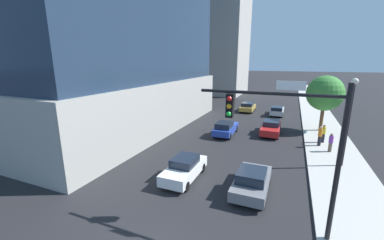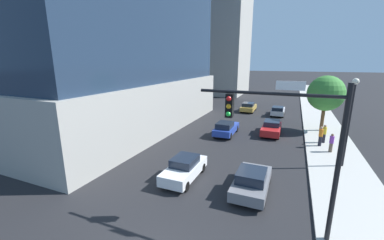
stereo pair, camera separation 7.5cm
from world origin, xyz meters
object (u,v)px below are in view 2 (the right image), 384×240
Objects in this scene: car_white at (184,168)px; street_tree at (326,93)px; pedestrian_yellow_shirt at (324,134)px; pedestrian_purple_shirt at (331,143)px; car_red at (272,128)px; car_gray at (252,181)px; pedestrian_orange_shirt at (321,136)px; construction_building at (217,13)px; street_lamp at (351,111)px; car_blue at (226,128)px; car_gold at (248,107)px; traffic_light_pole at (289,131)px; car_silver at (278,111)px.

street_tree is at bearing 59.28° from car_white.
pedestrian_purple_shirt is at bearing -82.76° from pedestrian_yellow_shirt.
car_gray reaches higher than car_red.
pedestrian_orange_shirt is (4.38, 10.13, 0.34)m from car_gray.
street_lamp is at bearing -60.10° from construction_building.
car_red is (4.37, 2.22, -0.04)m from car_blue.
car_gray is (15.98, -43.44, -17.56)m from construction_building.
car_red is at bearing -147.70° from street_tree.
construction_building is 49.51m from car_gray.
street_tree reaches higher than car_red.
construction_building is 9.38× the size of car_blue.
construction_building is at bearing 104.99° from car_white.
car_white is at bearing -129.25° from pedestrian_yellow_shirt.
car_red is 1.07× the size of car_gray.
street_tree is 1.44× the size of car_white.
pedestrian_purple_shirt is 0.93× the size of pedestrian_yellow_shirt.
car_red is (-4.97, -3.14, -3.52)m from street_tree.
construction_building is at bearing 109.37° from car_blue.
pedestrian_orange_shirt is (8.75, -13.46, 0.37)m from car_gold.
traffic_light_pole is at bearing -102.16° from pedestrian_yellow_shirt.
car_silver is at bearing -52.66° from construction_building.
traffic_light_pole is 9.61m from street_lamp.
car_red is at bearing 90.00° from car_gray.
car_silver is 2.43× the size of pedestrian_yellow_shirt.
car_white is (11.62, -43.39, -17.57)m from construction_building.
traffic_light_pole is 1.05× the size of street_lamp.
car_gold is at bearing 119.40° from street_lamp.
construction_building reaches higher than pedestrian_purple_shirt.
car_red is 5.05m from pedestrian_orange_shirt.
pedestrian_purple_shirt is at bearing -69.62° from car_silver.
construction_building is 6.12× the size of traffic_light_pole.
car_gray is 10.17m from pedestrian_purple_shirt.
construction_building is 31.69m from car_silver.
street_lamp is 9.30m from car_red.
pedestrian_purple_shirt is at bearing -36.89° from car_red.
pedestrian_yellow_shirt is (9.14, 11.19, 0.31)m from car_white.
car_gold is 17.54m from pedestrian_purple_shirt.
car_gray is 22.49m from car_silver.
pedestrian_yellow_shirt reaches higher than car_red.
pedestrian_purple_shirt reaches higher than car_red.
pedestrian_yellow_shirt is (4.77, -11.25, 0.34)m from car_silver.
street_tree is at bearing 32.30° from car_red.
pedestrian_orange_shirt is at bearing -58.57° from construction_building.
street_tree is 3.33× the size of pedestrian_orange_shirt.
car_white is at bearing -148.88° from street_lamp.
car_white reaches higher than car_red.
car_red is at bearing 96.48° from traffic_light_pole.
street_tree is (20.96, -27.68, -14.06)m from construction_building.
street_tree is at bearing -53.51° from car_silver.
car_gold is at bearing -59.67° from construction_building.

